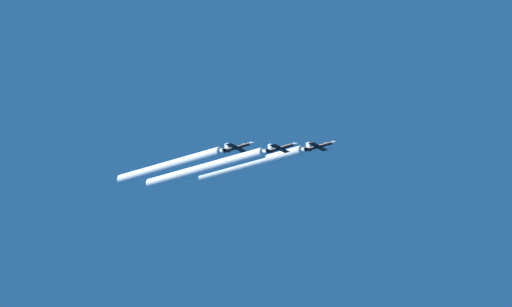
# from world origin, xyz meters

# --- Properties ---
(jet_lead) EXTENTS (8.68, 12.64, 3.04)m
(jet_lead) POSITION_xyz_m (-10.53, 9.01, 168.99)
(jet_lead) COLOR black
(jet_second_echelon) EXTENTS (8.68, 12.64, 3.04)m
(jet_second_echelon) POSITION_xyz_m (-0.31, 0.84, 167.07)
(jet_second_echelon) COLOR black
(jet_third_echelon) EXTENTS (8.68, 12.64, 3.04)m
(jet_third_echelon) POSITION_xyz_m (11.14, -8.22, 165.79)
(jet_third_echelon) COLOR black
(smoke_trail_lead) EXTENTS (3.63, 44.19, 3.63)m
(smoke_trail_lead) POSITION_xyz_m (-10.53, -18.86, 168.96)
(smoke_trail_lead) COLOR white
(smoke_trail_second_echelon) EXTENTS (3.63, 51.19, 3.63)m
(smoke_trail_second_echelon) POSITION_xyz_m (-0.31, -30.52, 167.04)
(smoke_trail_second_echelon) COLOR white
(smoke_trail_third_echelon) EXTENTS (3.63, 45.17, 3.63)m
(smoke_trail_third_echelon) POSITION_xyz_m (11.14, -36.58, 165.76)
(smoke_trail_third_echelon) COLOR white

